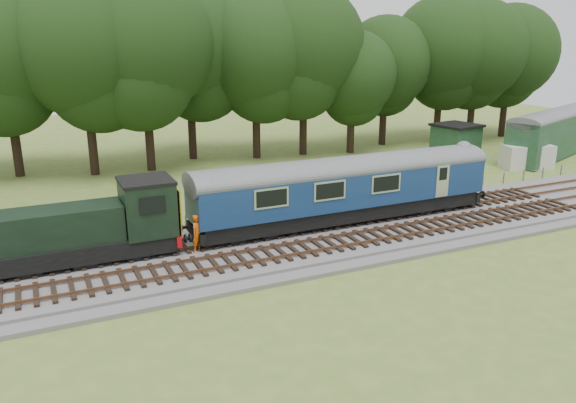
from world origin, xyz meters
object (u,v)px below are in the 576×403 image
shunter_loco (91,228)px  dmu_railcar (346,184)px  worker (197,233)px  parked_coach (557,130)px  caravan (527,157)px

shunter_loco → dmu_railcar: bearing=-0.0°
worker → parked_coach: size_ratio=0.12×
parked_coach → caravan: parked_coach is taller
dmu_railcar → parked_coach: bearing=18.6°
worker → caravan: size_ratio=0.47×
worker → caravan: worker is taller
shunter_loco → worker: size_ratio=4.67×
shunter_loco → worker: (4.87, -1.01, -0.67)m
shunter_loco → worker: 5.02m
shunter_loco → parked_coach: 43.08m
shunter_loco → parked_coach: parked_coach is taller
dmu_railcar → parked_coach: (28.10, 9.46, -0.23)m
shunter_loco → parked_coach: (42.03, 9.46, 0.40)m
caravan → dmu_railcar: bearing=-147.4°
shunter_loco → caravan: 36.09m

